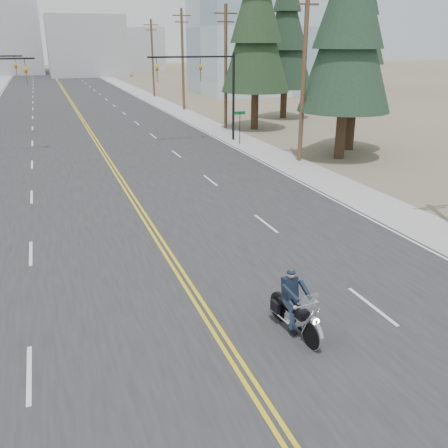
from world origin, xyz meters
TOP-DOWN VIEW (x-y plane):
  - ground_plane at (0.00, 0.00)m, footprint 400.00×400.00m
  - road at (0.00, 70.00)m, footprint 20.00×200.00m
  - sidewalk_right at (11.50, 70.00)m, footprint 3.00×200.00m
  - traffic_mast_right at (8.98, 32.00)m, footprint 7.10×0.26m
  - street_sign at (10.80, 30.00)m, footprint 0.90×0.06m
  - utility_pole_b at (12.50, 23.00)m, footprint 2.20×0.30m
  - utility_pole_c at (12.50, 38.00)m, footprint 2.20×0.30m
  - utility_pole_d at (12.50, 53.00)m, footprint 2.20×0.30m
  - utility_pole_e at (12.50, 70.00)m, footprint 2.20×0.30m
  - glass_building at (32.00, 70.00)m, footprint 24.00×16.00m
  - haze_bldg_b at (8.00, 125.00)m, footprint 18.00×14.00m
  - haze_bldg_c at (40.00, 110.00)m, footprint 16.00×12.00m
  - haze_bldg_e at (25.00, 150.00)m, footprint 14.00×14.00m
  - motorcyclist at (2.05, 3.51)m, footprint 1.24×2.42m
  - conifer_near at (15.51, 22.76)m, footprint 6.24×6.24m
  - conifer_mid at (17.94, 25.26)m, footprint 5.29×5.29m
  - conifer_tall at (14.91, 36.65)m, footprint 6.23×6.23m
  - conifer_far at (20.81, 42.51)m, footprint 5.89×5.89m

SIDE VIEW (x-z plane):
  - ground_plane at x=0.00m, z-range 0.00..0.00m
  - road at x=0.00m, z-range 0.00..0.01m
  - sidewalk_right at x=11.50m, z-range 0.00..0.01m
  - motorcyclist at x=2.05m, z-range 0.00..1.82m
  - street_sign at x=10.80m, z-range 0.49..3.12m
  - traffic_mast_right at x=8.98m, z-range 1.44..8.44m
  - utility_pole_c at x=12.50m, z-range 0.23..11.23m
  - utility_pole_e at x=12.50m, z-range 0.23..11.23m
  - utility_pole_b at x=12.50m, z-range 0.23..11.73m
  - utility_pole_d at x=12.50m, z-range 0.23..11.73m
  - haze_bldg_e at x=25.00m, z-range 0.00..12.00m
  - haze_bldg_b at x=8.00m, z-range 0.00..14.00m
  - conifer_mid at x=17.94m, z-range 1.04..15.14m
  - haze_bldg_c at x=40.00m, z-range 0.00..18.00m
  - conifer_far at x=20.81m, z-range 1.16..16.95m
  - conifer_near at x=15.51m, z-range 1.23..17.75m
  - conifer_tall at x=14.91m, z-range 1.29..18.60m
  - glass_building at x=32.00m, z-range 0.00..20.00m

